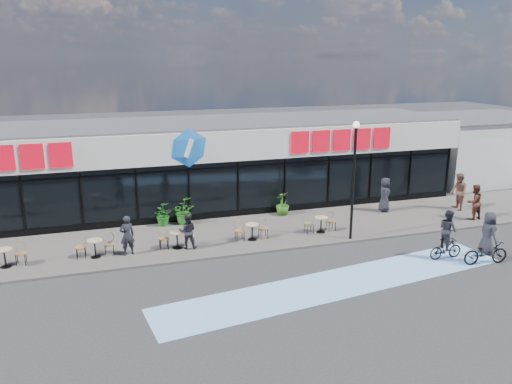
% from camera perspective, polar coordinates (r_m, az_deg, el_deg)
% --- Properties ---
extents(ground, '(120.00, 120.00, 0.00)m').
position_cam_1_polar(ground, '(18.73, -3.74, -10.02)').
color(ground, '#28282B').
rests_on(ground, ground).
extents(sidewalk, '(44.00, 5.00, 0.10)m').
position_cam_1_polar(sidewalk, '(22.78, -6.43, -5.24)').
color(sidewalk, '#504A47').
rests_on(sidewalk, ground).
extents(bike_lane, '(14.17, 4.13, 0.01)m').
position_cam_1_polar(bike_lane, '(18.72, 9.56, -10.21)').
color(bike_lane, '#79B0E6').
rests_on(bike_lane, ground).
extents(building, '(30.60, 6.57, 4.75)m').
position_cam_1_polar(building, '(27.30, -8.75, 3.14)').
color(building, black).
rests_on(building, ground).
extents(neighbour_building, '(9.20, 7.20, 4.11)m').
position_cam_1_polar(neighbour_building, '(37.21, 24.05, 4.78)').
color(neighbour_building, silver).
rests_on(neighbour_building, ground).
extents(lamp_post, '(0.28, 0.28, 5.24)m').
position_cam_1_polar(lamp_post, '(21.94, 11.12, 2.39)').
color(lamp_post, black).
rests_on(lamp_post, sidewalk).
extents(bistro_set_1, '(1.54, 0.62, 0.90)m').
position_cam_1_polar(bistro_set_1, '(21.72, -26.76, -6.46)').
color(bistro_set_1, tan).
rests_on(bistro_set_1, sidewalk).
extents(bistro_set_2, '(1.54, 0.62, 0.90)m').
position_cam_1_polar(bistro_set_2, '(21.37, -17.93, -5.87)').
color(bistro_set_2, tan).
rests_on(bistro_set_2, sidewalk).
extents(bistro_set_3, '(1.54, 0.62, 0.90)m').
position_cam_1_polar(bistro_set_3, '(21.53, -9.05, -5.13)').
color(bistro_set_3, tan).
rests_on(bistro_set_3, sidewalk).
extents(bistro_set_4, '(1.54, 0.62, 0.90)m').
position_cam_1_polar(bistro_set_4, '(22.19, -0.51, -4.31)').
color(bistro_set_4, tan).
rests_on(bistro_set_4, sidewalk).
extents(bistro_set_5, '(1.54, 0.62, 0.90)m').
position_cam_1_polar(bistro_set_5, '(23.31, 7.35, -3.46)').
color(bistro_set_5, tan).
rests_on(bistro_set_5, sidewalk).
extents(potted_plant_left, '(1.27, 1.36, 1.24)m').
position_cam_1_polar(potted_plant_left, '(24.47, -8.43, -2.18)').
color(potted_plant_left, '#2A6E1F').
rests_on(potted_plant_left, sidewalk).
extents(potted_plant_mid, '(1.18, 1.22, 1.04)m').
position_cam_1_polar(potted_plant_mid, '(24.38, -10.70, -2.60)').
color(potted_plant_mid, '#1E601B').
rests_on(potted_plant_mid, sidewalk).
extents(potted_plant_right, '(0.91, 0.91, 1.20)m').
position_cam_1_polar(potted_plant_right, '(25.58, 3.05, -1.31)').
color(potted_plant_right, '#2B5C1A').
rests_on(potted_plant_right, sidewalk).
extents(patron_left, '(0.68, 0.53, 1.67)m').
position_cam_1_polar(patron_left, '(21.06, -14.51, -4.81)').
color(patron_left, black).
rests_on(patron_left, sidewalk).
extents(patron_right, '(0.85, 0.73, 1.53)m').
position_cam_1_polar(patron_right, '(21.26, -7.82, -4.47)').
color(patron_right, black).
rests_on(patron_right, sidewalk).
extents(pedestrian_a, '(0.92, 1.09, 1.97)m').
position_cam_1_polar(pedestrian_a, '(28.34, 22.15, 0.01)').
color(pedestrian_a, brown).
rests_on(pedestrian_a, sidewalk).
extents(pedestrian_b, '(0.89, 1.04, 1.81)m').
position_cam_1_polar(pedestrian_b, '(26.88, 14.49, -0.29)').
color(pedestrian_b, black).
rests_on(pedestrian_b, sidewalk).
extents(pedestrian_c, '(0.93, 0.75, 1.78)m').
position_cam_1_polar(pedestrian_c, '(27.03, 23.66, -1.06)').
color(pedestrian_c, '#452318').
rests_on(pedestrian_c, sidewalk).
extents(cyclist_a, '(1.48, 0.80, 2.08)m').
position_cam_1_polar(cyclist_a, '(21.61, 20.99, -4.85)').
color(cyclist_a, black).
rests_on(cyclist_a, ground).
extents(cyclist_b, '(1.92, 0.89, 2.16)m').
position_cam_1_polar(cyclist_b, '(21.74, 24.86, -5.49)').
color(cyclist_b, black).
rests_on(cyclist_b, ground).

